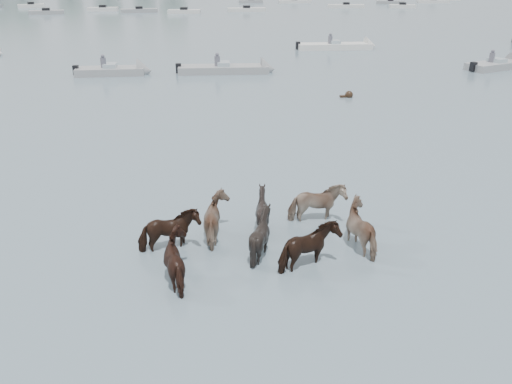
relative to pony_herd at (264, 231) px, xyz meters
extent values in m
plane|color=slate|center=(1.32, -0.65, -0.46)|extent=(400.00, 400.00, 0.00)
imported|color=black|center=(-2.38, 0.23, -0.01)|extent=(1.67, 1.06, 1.30)
imported|color=gray|center=(-1.07, 0.71, 0.00)|extent=(1.50, 1.61, 1.33)
imported|color=black|center=(0.13, 1.05, -0.02)|extent=(1.56, 1.54, 1.28)
imported|color=#9C8369|center=(1.71, 1.23, 0.01)|extent=(1.62, 0.80, 1.34)
imported|color=black|center=(-2.09, -1.21, -0.01)|extent=(1.65, 1.70, 1.30)
imported|color=black|center=(-0.13, -0.33, 0.01)|extent=(1.56, 1.49, 1.34)
imported|color=black|center=(0.89, -1.12, 0.00)|extent=(1.71, 1.34, 1.32)
imported|color=#A1816D|center=(2.59, -0.35, 0.02)|extent=(1.72, 1.77, 1.36)
sphere|color=black|center=(7.29, 15.47, -0.34)|extent=(0.44, 0.44, 0.44)
cube|color=black|center=(7.04, 15.47, -0.44)|extent=(0.50, 0.22, 0.18)
cube|color=gray|center=(-6.10, 23.78, -0.26)|extent=(4.41, 1.76, 0.55)
cone|color=gray|center=(-3.92, 23.70, -0.26)|extent=(0.96, 1.63, 1.60)
cube|color=#99ADB7|center=(-6.10, 23.78, 0.09)|extent=(0.84, 1.15, 0.35)
cube|color=black|center=(-8.28, 23.86, -0.11)|extent=(0.36, 0.36, 0.60)
cylinder|color=#595966|center=(-6.50, 23.78, 0.29)|extent=(0.36, 0.36, 0.70)
sphere|color=#595966|center=(-6.50, 23.78, 0.74)|extent=(0.24, 0.24, 0.24)
cube|color=gray|center=(1.22, 23.31, -0.26)|extent=(6.01, 2.07, 0.55)
cone|color=gray|center=(4.16, 23.07, -0.26)|extent=(1.03, 1.67, 1.60)
cube|color=#99ADB7|center=(1.22, 23.31, 0.09)|extent=(0.89, 1.18, 0.35)
cube|color=black|center=(-1.72, 23.55, -0.11)|extent=(0.38, 0.38, 0.60)
cylinder|color=#595966|center=(0.82, 23.31, 0.29)|extent=(0.36, 0.36, 0.70)
sphere|color=#595966|center=(0.82, 23.31, 0.74)|extent=(0.24, 0.24, 0.24)
cube|color=silver|center=(11.45, 32.24, -0.26)|extent=(6.33, 1.98, 0.55)
cone|color=silver|center=(14.57, 32.05, -0.26)|extent=(1.00, 1.65, 1.60)
cube|color=#99ADB7|center=(11.45, 32.24, 0.09)|extent=(0.87, 1.17, 0.35)
cube|color=black|center=(8.34, 32.42, -0.11)|extent=(0.37, 0.37, 0.60)
cylinder|color=#595966|center=(11.05, 32.24, 0.29)|extent=(0.36, 0.36, 0.70)
sphere|color=#595966|center=(11.05, 32.24, 0.74)|extent=(0.24, 0.24, 0.24)
cube|color=gray|center=(19.81, 21.87, -0.26)|extent=(4.75, 3.00, 0.55)
cube|color=#99ADB7|center=(19.81, 21.87, 0.09)|extent=(1.13, 1.32, 0.35)
cube|color=black|center=(17.70, 21.12, -0.11)|extent=(0.45, 0.45, 0.60)
cylinder|color=#595966|center=(19.41, 21.87, 0.29)|extent=(0.36, 0.36, 0.70)
sphere|color=#595966|center=(19.41, 21.87, 0.74)|extent=(0.24, 0.24, 0.24)
cube|color=silver|center=(-24.35, 82.95, -0.24)|extent=(4.28, 2.51, 0.60)
cube|color=black|center=(-24.35, 82.95, 0.14)|extent=(1.23, 1.23, 0.50)
cube|color=gray|center=(-19.37, 69.96, -0.24)|extent=(4.79, 2.04, 0.60)
cube|color=black|center=(-19.37, 69.96, 0.14)|extent=(1.11, 1.11, 0.50)
cube|color=silver|center=(-12.07, 74.47, -0.24)|extent=(4.51, 1.79, 0.60)
cube|color=black|center=(-12.07, 74.47, 0.14)|extent=(1.06, 1.06, 0.50)
cube|color=gray|center=(-6.56, 70.86, -0.24)|extent=(5.36, 2.07, 0.60)
cube|color=black|center=(-6.56, 70.86, 0.14)|extent=(1.10, 1.10, 0.50)
cube|color=silver|center=(-0.11, 68.30, -0.24)|extent=(4.80, 2.16, 0.60)
cube|color=black|center=(-0.11, 68.30, 0.14)|extent=(1.14, 1.14, 0.50)
cube|color=silver|center=(9.16, 70.12, -0.24)|extent=(5.63, 1.65, 0.60)
cube|color=black|center=(9.16, 70.12, 0.14)|extent=(1.03, 1.03, 0.50)
cube|color=gray|center=(12.41, 87.91, -0.24)|extent=(4.30, 1.64, 0.60)
cube|color=silver|center=(20.09, 86.39, -0.24)|extent=(5.77, 1.63, 0.60)
cube|color=black|center=(20.09, 86.39, 0.14)|extent=(1.02, 1.02, 0.50)
cube|color=silver|center=(25.94, 74.51, -0.24)|extent=(5.91, 2.49, 0.60)
cube|color=black|center=(25.94, 74.51, 0.14)|extent=(1.16, 1.16, 0.50)
cube|color=silver|center=(34.82, 72.91, -0.24)|extent=(4.31, 2.41, 0.60)
cube|color=black|center=(34.82, 72.91, 0.14)|extent=(1.21, 1.21, 0.50)
cube|color=gray|center=(36.33, 81.67, -0.24)|extent=(5.03, 3.17, 0.60)
cube|color=black|center=(36.33, 81.67, 0.14)|extent=(1.30, 1.30, 0.50)
cube|color=silver|center=(44.78, 82.76, -0.24)|extent=(5.86, 2.00, 0.60)
camera|label=1|loc=(-1.99, -11.64, 6.25)|focal=36.88mm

